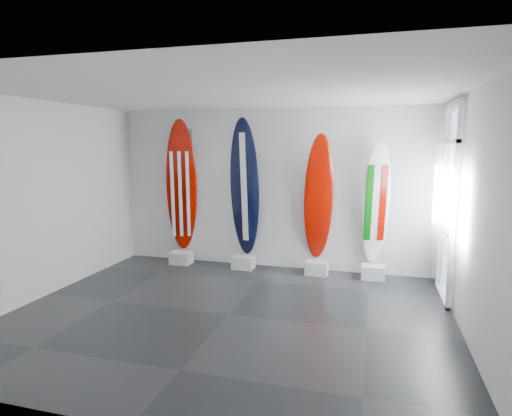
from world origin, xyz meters
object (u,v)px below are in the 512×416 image
(surfboard_swiss, at_px, (319,198))
(surfboard_italy, at_px, (376,203))
(surfboard_usa, at_px, (182,186))
(surfboard_navy, at_px, (245,188))

(surfboard_swiss, distance_m, surfboard_italy, 0.99)
(surfboard_usa, distance_m, surfboard_navy, 1.29)
(surfboard_navy, relative_size, surfboard_swiss, 1.12)
(surfboard_navy, distance_m, surfboard_swiss, 1.40)
(surfboard_italy, bearing_deg, surfboard_usa, 165.40)
(surfboard_navy, height_order, surfboard_italy, surfboard_navy)
(surfboard_swiss, height_order, surfboard_italy, surfboard_swiss)
(surfboard_usa, xyz_separation_m, surfboard_swiss, (2.68, 0.00, -0.15))
(surfboard_navy, bearing_deg, surfboard_italy, 7.94)
(surfboard_swiss, relative_size, surfboard_italy, 1.06)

